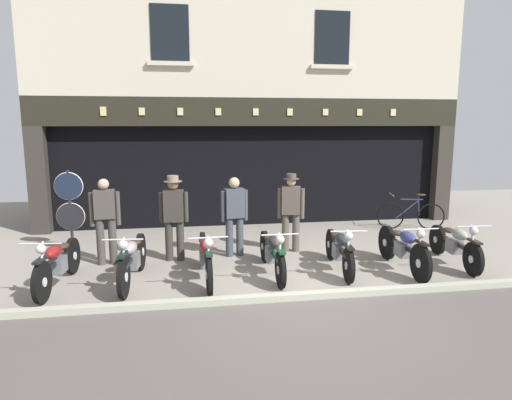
# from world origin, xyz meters

# --- Properties ---
(ground) EXTENTS (22.98, 22.00, 0.18)m
(ground) POSITION_xyz_m (0.00, -0.98, -0.04)
(ground) COLOR gray
(shop_facade) EXTENTS (11.28, 4.42, 6.42)m
(shop_facade) POSITION_xyz_m (-0.00, 7.00, 1.73)
(shop_facade) COLOR black
(shop_facade) RESTS_ON ground
(motorcycle_far_left) EXTENTS (0.62, 2.01, 0.92)m
(motorcycle_far_left) POSITION_xyz_m (-3.87, 1.21, 0.43)
(motorcycle_far_left) COLOR black
(motorcycle_far_left) RESTS_ON ground
(motorcycle_left) EXTENTS (0.62, 2.06, 0.94)m
(motorcycle_left) POSITION_xyz_m (-2.69, 1.22, 0.43)
(motorcycle_left) COLOR black
(motorcycle_left) RESTS_ON ground
(motorcycle_center_left) EXTENTS (0.62, 2.09, 0.92)m
(motorcycle_center_left) POSITION_xyz_m (-1.46, 1.17, 0.43)
(motorcycle_center_left) COLOR black
(motorcycle_center_left) RESTS_ON ground
(motorcycle_center) EXTENTS (0.62, 2.05, 0.90)m
(motorcycle_center) POSITION_xyz_m (-0.28, 1.29, 0.41)
(motorcycle_center) COLOR black
(motorcycle_center) RESTS_ON ground
(motorcycle_center_right) EXTENTS (0.62, 1.95, 0.89)m
(motorcycle_center_right) POSITION_xyz_m (0.97, 1.29, 0.41)
(motorcycle_center_right) COLOR black
(motorcycle_center_right) RESTS_ON ground
(motorcycle_right) EXTENTS (0.62, 2.03, 0.93)m
(motorcycle_right) POSITION_xyz_m (2.13, 1.13, 0.43)
(motorcycle_right) COLOR black
(motorcycle_right) RESTS_ON ground
(motorcycle_far_right) EXTENTS (0.62, 1.97, 0.90)m
(motorcycle_far_right) POSITION_xyz_m (3.27, 1.29, 0.41)
(motorcycle_far_right) COLOR black
(motorcycle_far_right) RESTS_ON ground
(salesman_left) EXTENTS (0.56, 0.26, 1.65)m
(salesman_left) POSITION_xyz_m (-3.28, 2.36, 0.91)
(salesman_left) COLOR #47423D
(salesman_left) RESTS_ON ground
(shopkeeper_center) EXTENTS (0.56, 0.35, 1.68)m
(shopkeeper_center) POSITION_xyz_m (-2.01, 2.41, 0.93)
(shopkeeper_center) COLOR #38332D
(shopkeeper_center) RESTS_ON ground
(salesman_right) EXTENTS (0.55, 0.28, 1.61)m
(salesman_right) POSITION_xyz_m (-0.81, 2.52, 0.89)
(salesman_right) COLOR #3D424C
(salesman_right) RESTS_ON ground
(assistant_far_right) EXTENTS (0.55, 0.33, 1.65)m
(assistant_far_right) POSITION_xyz_m (0.39, 2.67, 0.91)
(assistant_far_right) COLOR brown
(assistant_far_right) RESTS_ON ground
(tyre_sign_pole) EXTENTS (0.59, 0.06, 1.71)m
(tyre_sign_pole) POSITION_xyz_m (-4.18, 3.49, 1.03)
(tyre_sign_pole) COLOR #232328
(tyre_sign_pole) RESTS_ON ground
(advert_board_near) EXTENTS (0.70, 0.03, 0.93)m
(advert_board_near) POSITION_xyz_m (2.56, 5.40, 1.91)
(advert_board_near) COLOR beige
(advert_board_far) EXTENTS (0.69, 0.03, 0.90)m
(advert_board_far) POSITION_xyz_m (3.63, 5.40, 1.91)
(advert_board_far) COLOR silver
(leaning_bicycle) EXTENTS (1.65, 0.59, 0.93)m
(leaning_bicycle) POSITION_xyz_m (3.90, 4.16, 0.37)
(leaning_bicycle) COLOR black
(leaning_bicycle) RESTS_ON ground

